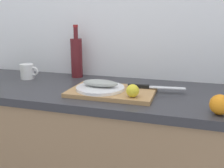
% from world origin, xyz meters
% --- Properties ---
extents(back_wall, '(3.20, 0.05, 2.50)m').
position_xyz_m(back_wall, '(0.00, 0.33, 1.25)').
color(back_wall, white).
rests_on(back_wall, ground_plane).
extents(kitchen_counter, '(2.00, 0.60, 0.90)m').
position_xyz_m(kitchen_counter, '(0.00, 0.00, 0.45)').
color(kitchen_counter, '#9E7A56').
rests_on(kitchen_counter, ground_plane).
extents(cutting_board, '(0.42, 0.27, 0.02)m').
position_xyz_m(cutting_board, '(0.03, -0.07, 0.91)').
color(cutting_board, tan).
rests_on(cutting_board, kitchen_counter).
extents(white_plate, '(0.24, 0.24, 0.01)m').
position_xyz_m(white_plate, '(-0.02, -0.09, 0.93)').
color(white_plate, white).
rests_on(white_plate, cutting_board).
extents(fish_fillet, '(0.18, 0.08, 0.04)m').
position_xyz_m(fish_fillet, '(-0.02, -0.09, 0.95)').
color(fish_fillet, '#999E99').
rests_on(fish_fillet, white_plate).
extents(chef_knife, '(0.29, 0.06, 0.02)m').
position_xyz_m(chef_knife, '(0.21, 0.00, 0.93)').
color(chef_knife, silver).
rests_on(chef_knife, cutting_board).
extents(lemon_0, '(0.06, 0.06, 0.06)m').
position_xyz_m(lemon_0, '(0.16, -0.16, 0.95)').
color(lemon_0, yellow).
rests_on(lemon_0, cutting_board).
extents(wine_bottle, '(0.07, 0.07, 0.33)m').
position_xyz_m(wine_bottle, '(-0.30, 0.23, 1.03)').
color(wine_bottle, '#59191E').
rests_on(wine_bottle, kitchen_counter).
extents(coffee_mug_0, '(0.12, 0.08, 0.09)m').
position_xyz_m(coffee_mug_0, '(-0.57, 0.08, 0.95)').
color(coffee_mug_0, white).
rests_on(coffee_mug_0, kitchen_counter).
extents(orange_0, '(0.08, 0.08, 0.08)m').
position_xyz_m(orange_0, '(0.52, -0.22, 0.94)').
color(orange_0, orange).
rests_on(orange_0, kitchen_counter).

